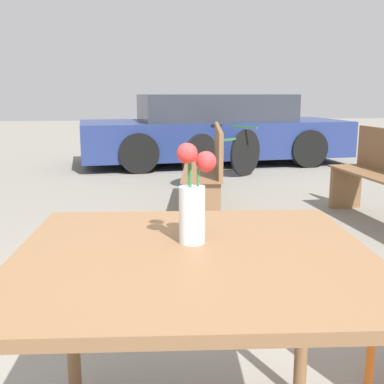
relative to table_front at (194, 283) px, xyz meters
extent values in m
cube|color=brown|center=(0.00, 0.00, 0.08)|extent=(1.08, 1.03, 0.03)
cylinder|color=brown|center=(-0.39, 0.45, -0.30)|extent=(0.05, 0.05, 0.72)
cylinder|color=brown|center=(0.47, 0.36, -0.30)|extent=(0.05, 0.05, 0.72)
cylinder|color=silver|center=(0.01, 0.08, 0.18)|extent=(0.08, 0.08, 0.17)
cylinder|color=silver|center=(0.01, 0.08, 0.14)|extent=(0.07, 0.07, 0.09)
cylinder|color=#337038|center=(0.02, 0.08, 0.21)|extent=(0.01, 0.01, 0.21)
sphere|color=red|center=(0.05, 0.08, 0.33)|extent=(0.06, 0.06, 0.06)
cylinder|color=#337038|center=(0.00, 0.10, 0.22)|extent=(0.01, 0.01, 0.24)
sphere|color=red|center=(-0.01, 0.12, 0.35)|extent=(0.05, 0.05, 0.05)
cylinder|color=#337038|center=(0.00, 0.07, 0.22)|extent=(0.01, 0.01, 0.24)
sphere|color=red|center=(-0.01, 0.05, 0.36)|extent=(0.06, 0.06, 0.06)
cylinder|color=orange|center=(0.77, 0.37, -0.44)|extent=(0.03, 0.03, 0.43)
cube|color=brown|center=(2.09, 3.34, -0.44)|extent=(0.33, 0.07, 0.43)
cube|color=brown|center=(0.60, 3.44, -0.22)|extent=(0.63, 1.68, 0.02)
cube|color=brown|center=(0.76, 3.41, -0.01)|extent=(0.31, 1.62, 0.40)
cube|color=brown|center=(0.47, 2.69, -0.44)|extent=(0.33, 0.11, 0.43)
cube|color=brown|center=(0.73, 4.19, -0.44)|extent=(0.33, 0.11, 0.43)
cylinder|color=black|center=(0.82, 4.79, -0.32)|extent=(0.54, 0.45, 0.67)
cylinder|color=black|center=(1.57, 5.41, -0.32)|extent=(0.54, 0.45, 0.67)
cube|color=#2D6633|center=(1.19, 5.10, -0.11)|extent=(0.69, 0.58, 0.03)
cylinder|color=#2D6633|center=(1.06, 4.99, -0.01)|extent=(0.02, 0.02, 0.20)
cube|color=black|center=(1.06, 4.99, 0.10)|extent=(0.16, 0.15, 0.04)
cube|color=#2D6633|center=(1.53, 5.38, 0.05)|extent=(0.31, 0.37, 0.02)
cube|color=navy|center=(1.36, 6.74, -0.23)|extent=(4.49, 1.96, 0.58)
cube|color=#2D333D|center=(1.36, 6.74, 0.28)|extent=(2.51, 1.68, 0.43)
cylinder|color=black|center=(2.66, 7.62, -0.36)|extent=(0.61, 0.22, 0.60)
cylinder|color=black|center=(2.77, 6.06, -0.36)|extent=(0.61, 0.22, 0.60)
cylinder|color=black|center=(-0.05, 7.42, -0.36)|extent=(0.61, 0.22, 0.60)
cylinder|color=black|center=(0.06, 5.86, -0.36)|extent=(0.61, 0.22, 0.60)
camera|label=1|loc=(-0.19, -1.25, 0.52)|focal=45.00mm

